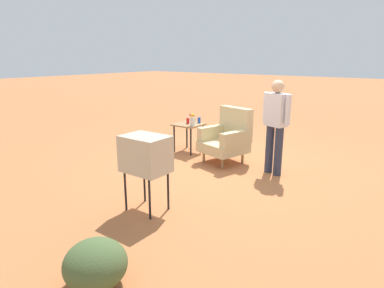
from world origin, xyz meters
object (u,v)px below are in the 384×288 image
flower_vase (192,119)px  bottle_short_clear (194,120)px  side_table (189,128)px  person_standing (276,122)px  armchair (227,137)px  soda_can_red (188,121)px  tv_on_stand (146,154)px  soda_can_blue (199,120)px

flower_vase → bottle_short_clear: bearing=114.9°
side_table → person_standing: 2.12m
armchair → soda_can_red: size_ratio=8.69×
bottle_short_clear → flower_vase: 0.19m
bottle_short_clear → flower_vase: flower_vase is taller
tv_on_stand → flower_vase: (-1.10, 2.49, -0.02)m
armchair → side_table: size_ratio=1.73×
soda_can_red → armchair: bearing=-7.7°
tv_on_stand → soda_can_blue: 3.08m
side_table → flower_vase: 0.34m
side_table → person_standing: bearing=-6.9°
person_standing → soda_can_blue: person_standing is taller
bottle_short_clear → soda_can_red: 0.15m
person_standing → side_table: bearing=173.1°
tv_on_stand → soda_can_red: (-1.32, 2.63, -0.11)m
tv_on_stand → side_table: bearing=116.2°
side_table → bottle_short_clear: 0.23m
person_standing → soda_can_blue: 2.01m
side_table → person_standing: person_standing is taller
flower_vase → soda_can_blue: bearing=102.0°
armchair → soda_can_red: armchair is taller
side_table → soda_can_blue: 0.29m
tv_on_stand → bottle_short_clear: 2.90m
soda_can_red → flower_vase: size_ratio=0.46×
armchair → person_standing: size_ratio=0.65×
bottle_short_clear → soda_can_red: (-0.14, -0.03, -0.04)m
person_standing → soda_can_blue: size_ratio=13.44×
flower_vase → side_table: bearing=144.7°
side_table → soda_can_red: bearing=-171.9°
person_standing → bottle_short_clear: size_ratio=8.20×
bottle_short_clear → soda_can_blue: (0.00, 0.19, -0.04)m
soda_can_red → bottle_short_clear: bearing=12.0°
armchair → tv_on_stand: size_ratio=1.03×
soda_can_red → flower_vase: (0.22, -0.14, 0.09)m
person_standing → tv_on_stand: bearing=-107.8°
bottle_short_clear → side_table: bearing=-167.4°
armchair → soda_can_red: 1.10m
soda_can_blue → flower_vase: flower_vase is taller
soda_can_red → person_standing: bearing=-6.7°
person_standing → soda_can_red: size_ratio=13.44×
tv_on_stand → soda_can_blue: bearing=112.4°
armchair → side_table: (-1.05, 0.15, 0.03)m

